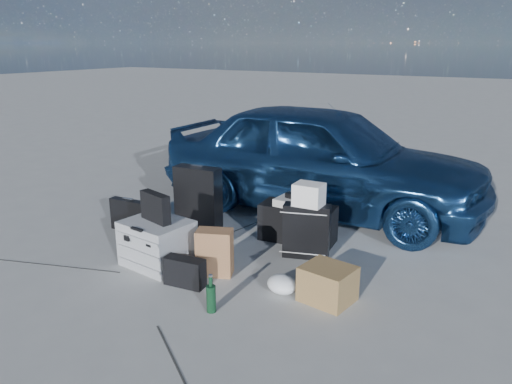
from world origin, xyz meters
TOP-DOWN VIEW (x-y plane):
  - ground at (0.00, 0.00)m, footprint 60.00×60.00m
  - car at (0.19, 2.36)m, footprint 3.96×1.64m
  - pelican_case at (-0.48, 0.09)m, footprint 0.64×0.55m
  - laptop_bag at (-0.48, 0.10)m, footprint 0.37×0.18m
  - briefcase at (-1.35, 0.61)m, footprint 0.47×0.13m
  - suitcase_left at (-0.78, 1.13)m, footprint 0.55×0.24m
  - suitcase_right at (0.65, 0.97)m, footprint 0.47×0.29m
  - white_carton at (0.67, 0.96)m, footprint 0.28×0.23m
  - duffel_bag at (0.39, 1.30)m, footprint 0.82×0.42m
  - flat_box_white at (0.40, 1.30)m, footprint 0.46×0.35m
  - flat_box_black at (0.40, 1.31)m, footprint 0.28×0.22m
  - kraft_bag at (0.10, 0.20)m, footprint 0.37×0.30m
  - cardboard_box at (1.17, 0.27)m, footprint 0.44×0.40m
  - plastic_bag at (0.79, 0.20)m, footprint 0.34×0.32m
  - messenger_bag at (0.01, -0.12)m, footprint 0.37×0.17m
  - green_bottle at (0.46, -0.36)m, footprint 0.08×0.08m

SIDE VIEW (x-z plane):
  - ground at x=0.00m, z-range 0.00..0.00m
  - plastic_bag at x=0.79m, z-range 0.00..0.15m
  - messenger_bag at x=0.01m, z-range 0.00..0.25m
  - cardboard_box at x=1.17m, z-range 0.00..0.29m
  - green_bottle at x=0.46m, z-range 0.00..0.30m
  - briefcase at x=-1.35m, z-range 0.00..0.36m
  - duffel_bag at x=0.39m, z-range 0.00..0.39m
  - kraft_bag at x=0.10m, z-range 0.00..0.42m
  - pelican_case at x=-0.48m, z-range 0.00..0.43m
  - suitcase_right at x=0.65m, z-range 0.00..0.53m
  - suitcase_left at x=-0.78m, z-range 0.00..0.69m
  - flat_box_white at x=0.40m, z-range 0.39..0.47m
  - flat_box_black at x=0.40m, z-range 0.47..0.52m
  - laptop_bag at x=-0.48m, z-range 0.43..0.70m
  - white_carton at x=0.67m, z-range 0.53..0.75m
  - car at x=0.19m, z-range 0.00..1.34m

